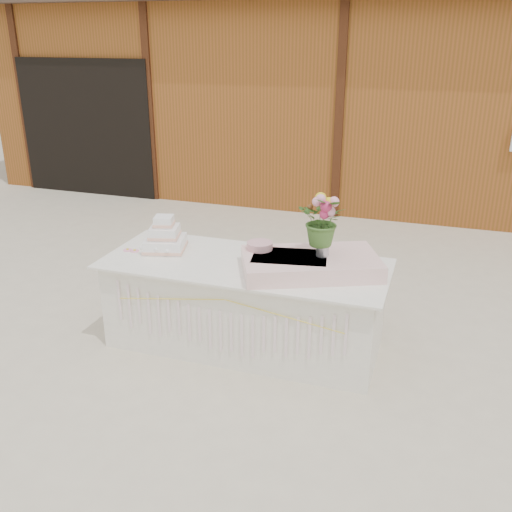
{
  "coord_description": "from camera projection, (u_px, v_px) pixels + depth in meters",
  "views": [
    {
      "loc": [
        1.5,
        -4.16,
        2.56
      ],
      "look_at": [
        0.0,
        0.3,
        0.72
      ],
      "focal_mm": 40.0,
      "sensor_mm": 36.0,
      "label": 1
    }
  ],
  "objects": [
    {
      "name": "cake_table",
      "position": [
        245.0,
        304.0,
        4.9
      ],
      "size": [
        2.4,
        1.0,
        0.77
      ],
      "color": "white",
      "rests_on": "ground"
    },
    {
      "name": "pink_cake_stand",
      "position": [
        260.0,
        252.0,
        4.69
      ],
      "size": [
        0.27,
        0.27,
        0.2
      ],
      "color": "white",
      "rests_on": "cake_table"
    },
    {
      "name": "ground",
      "position": [
        245.0,
        343.0,
        5.05
      ],
      "size": [
        80.0,
        80.0,
        0.0
      ],
      "primitive_type": "plane",
      "color": "beige",
      "rests_on": "ground"
    },
    {
      "name": "loose_flowers",
      "position": [
        141.0,
        246.0,
        5.12
      ],
      "size": [
        0.17,
        0.38,
        0.02
      ],
      "primitive_type": null,
      "rotation": [
        0.0,
        0.0,
        -0.06
      ],
      "color": "#FF9BC1",
      "rests_on": "cake_table"
    },
    {
      "name": "satin_runner",
      "position": [
        311.0,
        264.0,
        4.57
      ],
      "size": [
        1.23,
        1.0,
        0.14
      ],
      "primitive_type": "cube",
      "rotation": [
        0.0,
        0.0,
        0.42
      ],
      "color": "#FFCECD",
      "rests_on": "cake_table"
    },
    {
      "name": "wedding_cake",
      "position": [
        165.0,
        239.0,
        5.01
      ],
      "size": [
        0.42,
        0.42,
        0.31
      ],
      "rotation": [
        0.0,
        0.0,
        0.26
      ],
      "color": "white",
      "rests_on": "cake_table"
    },
    {
      "name": "barn",
      "position": [
        361.0,
        89.0,
        9.73
      ],
      "size": [
        12.6,
        4.6,
        3.3
      ],
      "color": "brown",
      "rests_on": "ground"
    },
    {
      "name": "bouquet",
      "position": [
        324.0,
        214.0,
        4.42
      ],
      "size": [
        0.4,
        0.35,
        0.41
      ],
      "primitive_type": "imported",
      "rotation": [
        0.0,
        0.0,
        -0.08
      ],
      "color": "#426D2B",
      "rests_on": "flower_vase"
    },
    {
      "name": "flower_vase",
      "position": [
        322.0,
        248.0,
        4.52
      ],
      "size": [
        0.1,
        0.1,
        0.14
      ],
      "primitive_type": "cylinder",
      "color": "#B3B3B8",
      "rests_on": "satin_runner"
    }
  ]
}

